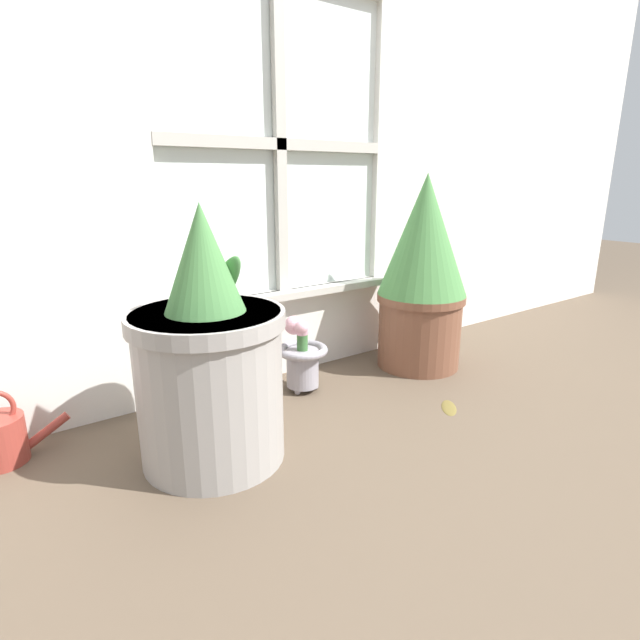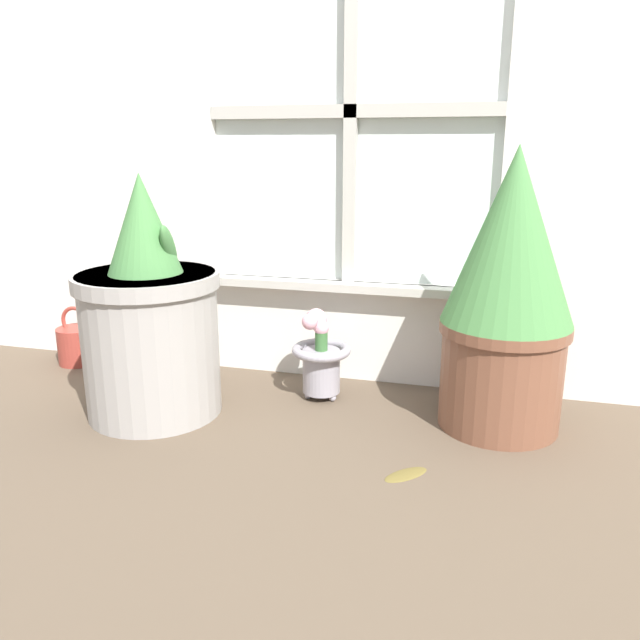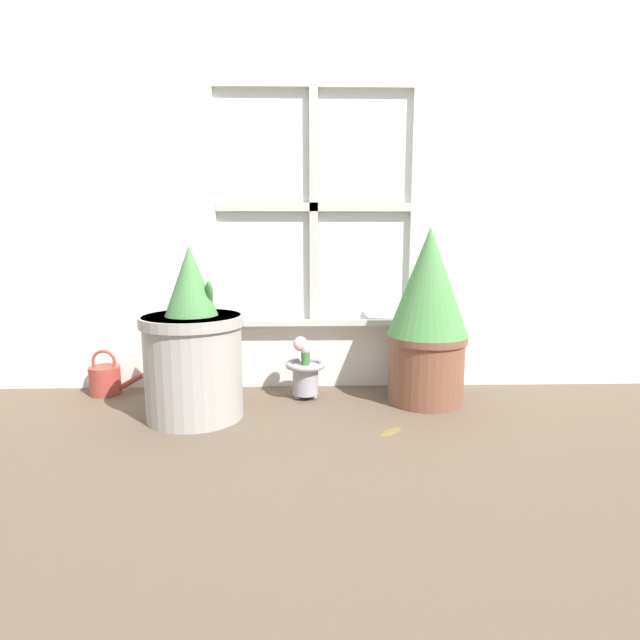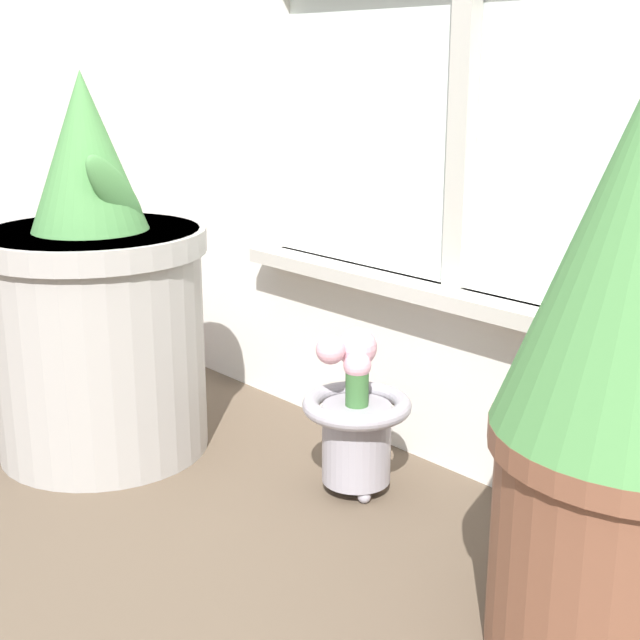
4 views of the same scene
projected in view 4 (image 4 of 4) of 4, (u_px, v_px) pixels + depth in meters
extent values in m
plane|color=brown|center=(194.00, 579.00, 1.13)|extent=(10.00, 10.00, 0.00)
cube|color=silver|center=(457.00, 376.00, 1.42)|extent=(0.82, 0.05, 0.30)
cube|color=#BCB7AD|center=(442.00, 296.00, 1.35)|extent=(0.88, 0.06, 0.02)
cylinder|color=#9E9993|center=(99.00, 342.00, 1.47)|extent=(0.35, 0.35, 0.38)
cylinder|color=#9E9993|center=(92.00, 241.00, 1.43)|extent=(0.37, 0.37, 0.04)
cylinder|color=#38281E|center=(91.00, 233.00, 1.42)|extent=(0.32, 0.32, 0.01)
cone|color=#477F42|center=(85.00, 151.00, 1.39)|extent=(0.19, 0.19, 0.25)
ellipsoid|color=#477F42|center=(116.00, 194.00, 1.37)|extent=(0.07, 0.15, 0.16)
cylinder|color=brown|center=(630.00, 544.00, 0.95)|extent=(0.30, 0.30, 0.27)
sphere|color=#99939E|center=(373.00, 477.00, 1.39)|extent=(0.02, 0.02, 0.02)
sphere|color=#99939E|center=(332.00, 481.00, 1.38)|extent=(0.02, 0.02, 0.02)
sphere|color=#99939E|center=(362.00, 496.00, 1.33)|extent=(0.02, 0.02, 0.02)
cylinder|color=#99939E|center=(356.00, 443.00, 1.35)|extent=(0.10, 0.10, 0.12)
torus|color=#99939E|center=(357.00, 405.00, 1.33)|extent=(0.16, 0.16, 0.03)
cylinder|color=#386633|center=(357.00, 384.00, 1.32)|extent=(0.03, 0.03, 0.07)
sphere|color=#DB9EAD|center=(357.00, 365.00, 1.31)|extent=(0.04, 0.04, 0.04)
sphere|color=#DB9EAD|center=(357.00, 347.00, 1.33)|extent=(0.06, 0.06, 0.06)
sphere|color=#DB9EAD|center=(331.00, 350.00, 1.30)|extent=(0.04, 0.04, 0.04)
cylinder|color=#99382D|center=(120.00, 328.00, 2.00)|extent=(0.13, 0.13, 0.12)
cylinder|color=#99382D|center=(146.00, 341.00, 1.93)|extent=(0.11, 0.02, 0.08)
torus|color=#99382D|center=(118.00, 293.00, 1.98)|extent=(0.10, 0.01, 0.10)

